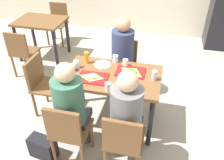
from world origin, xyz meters
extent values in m
cube|color=#9E998E|center=(0.00, 0.00, -0.01)|extent=(10.00, 10.00, 0.02)
cube|color=brown|center=(0.00, 0.00, 0.75)|extent=(1.20, 0.74, 0.04)
cylinder|color=black|center=(-0.54, -0.31, 0.36)|extent=(0.06, 0.06, 0.73)
cylinder|color=black|center=(0.54, -0.31, 0.36)|extent=(0.06, 0.06, 0.73)
cylinder|color=black|center=(-0.54, 0.31, 0.36)|extent=(0.06, 0.06, 0.73)
cylinder|color=black|center=(0.54, 0.31, 0.36)|extent=(0.06, 0.06, 0.73)
cube|color=brown|center=(-0.30, -0.67, 0.44)|extent=(0.40, 0.40, 0.03)
cube|color=brown|center=(-0.30, -0.85, 0.66)|extent=(0.38, 0.04, 0.40)
cylinder|color=brown|center=(-0.47, -0.50, 0.21)|extent=(0.04, 0.04, 0.43)
cylinder|color=brown|center=(-0.13, -0.50, 0.21)|extent=(0.04, 0.04, 0.43)
cylinder|color=brown|center=(-0.47, -0.84, 0.21)|extent=(0.04, 0.04, 0.43)
cylinder|color=brown|center=(-0.13, -0.84, 0.21)|extent=(0.04, 0.04, 0.43)
cube|color=brown|center=(0.30, -0.67, 0.44)|extent=(0.40, 0.40, 0.03)
cube|color=brown|center=(0.30, -0.85, 0.66)|extent=(0.38, 0.04, 0.40)
cylinder|color=brown|center=(0.13, -0.50, 0.21)|extent=(0.04, 0.04, 0.43)
cylinder|color=brown|center=(0.47, -0.50, 0.21)|extent=(0.04, 0.04, 0.43)
cube|color=brown|center=(0.00, 0.67, 0.44)|extent=(0.40, 0.40, 0.03)
cube|color=brown|center=(0.00, 0.85, 0.66)|extent=(0.38, 0.04, 0.40)
cylinder|color=brown|center=(0.17, 0.50, 0.21)|extent=(0.04, 0.04, 0.43)
cylinder|color=brown|center=(-0.17, 0.50, 0.21)|extent=(0.04, 0.04, 0.43)
cylinder|color=brown|center=(0.17, 0.84, 0.21)|extent=(0.04, 0.04, 0.43)
cylinder|color=brown|center=(-0.17, 0.84, 0.21)|extent=(0.04, 0.04, 0.43)
cube|color=brown|center=(-0.90, 0.00, 0.44)|extent=(0.40, 0.40, 0.03)
cube|color=brown|center=(-1.08, 0.00, 0.66)|extent=(0.04, 0.38, 0.40)
cylinder|color=brown|center=(-0.73, 0.17, 0.21)|extent=(0.04, 0.04, 0.43)
cylinder|color=brown|center=(-0.73, -0.17, 0.21)|extent=(0.04, 0.04, 0.43)
cylinder|color=brown|center=(-1.07, 0.17, 0.21)|extent=(0.04, 0.04, 0.43)
cylinder|color=brown|center=(-1.07, -0.17, 0.21)|extent=(0.04, 0.04, 0.43)
cylinder|color=#383842|center=(-0.38, -0.44, 0.23)|extent=(0.10, 0.10, 0.46)
cylinder|color=#383842|center=(-0.22, -0.44, 0.23)|extent=(0.10, 0.10, 0.46)
cube|color=#383842|center=(-0.30, -0.54, 0.51)|extent=(0.32, 0.28, 0.10)
cylinder|color=#386651|center=(-0.30, -0.65, 0.82)|extent=(0.32, 0.32, 0.52)
sphere|color=#DBAD89|center=(-0.30, -0.65, 1.17)|extent=(0.20, 0.20, 0.20)
cylinder|color=#383842|center=(0.22, -0.44, 0.23)|extent=(0.10, 0.10, 0.46)
cylinder|color=#383842|center=(0.38, -0.44, 0.23)|extent=(0.10, 0.10, 0.46)
cube|color=#383842|center=(0.30, -0.54, 0.51)|extent=(0.32, 0.28, 0.10)
cylinder|color=slate|center=(0.30, -0.65, 0.82)|extent=(0.32, 0.32, 0.52)
sphere|color=#DBAD89|center=(0.30, -0.65, 1.17)|extent=(0.20, 0.20, 0.20)
cylinder|color=#383842|center=(0.08, 0.44, 0.23)|extent=(0.10, 0.10, 0.46)
cylinder|color=#383842|center=(-0.08, 0.44, 0.23)|extent=(0.10, 0.10, 0.46)
cube|color=#383842|center=(0.00, 0.54, 0.51)|extent=(0.32, 0.28, 0.10)
cylinder|color=navy|center=(0.00, 0.65, 0.82)|extent=(0.32, 0.32, 0.52)
sphere|color=tan|center=(0.00, 0.65, 1.17)|extent=(0.20, 0.20, 0.20)
cube|color=red|center=(-0.21, -0.13, 0.78)|extent=(0.37, 0.27, 0.02)
cube|color=red|center=(0.21, 0.11, 0.78)|extent=(0.36, 0.27, 0.02)
cylinder|color=white|center=(-0.18, 0.20, 0.77)|extent=(0.22, 0.22, 0.01)
cylinder|color=white|center=(0.18, -0.20, 0.77)|extent=(0.22, 0.22, 0.01)
pyramid|color=tan|center=(-0.22, -0.13, 0.79)|extent=(0.22, 0.14, 0.01)
ellipsoid|color=#D8C67F|center=(-0.22, -0.13, 0.80)|extent=(0.15, 0.10, 0.01)
pyramid|color=tan|center=(0.22, 0.09, 0.79)|extent=(0.28, 0.26, 0.01)
ellipsoid|color=#4C7233|center=(0.22, 0.09, 0.80)|extent=(0.20, 0.18, 0.01)
cylinder|color=white|center=(-0.03, 0.31, 0.82)|extent=(0.07, 0.07, 0.10)
cylinder|color=white|center=(0.03, -0.31, 0.82)|extent=(0.07, 0.07, 0.10)
cylinder|color=white|center=(-0.48, 0.06, 0.82)|extent=(0.07, 0.07, 0.10)
cylinder|color=white|center=(0.12, 0.24, 0.82)|extent=(0.07, 0.07, 0.10)
cylinder|color=#B7BCC6|center=(0.51, 0.02, 0.83)|extent=(0.07, 0.07, 0.12)
cylinder|color=orange|center=(-0.39, 0.20, 0.85)|extent=(0.06, 0.06, 0.16)
sphere|color=silver|center=(-0.51, -0.02, 0.82)|extent=(0.10, 0.10, 0.10)
cube|color=black|center=(-0.65, -0.77, 0.14)|extent=(0.34, 0.21, 0.28)
cube|color=brown|center=(-1.76, 1.49, 0.75)|extent=(0.90, 0.70, 0.04)
cylinder|color=black|center=(-2.15, 1.20, 0.36)|extent=(0.06, 0.06, 0.73)
cylinder|color=black|center=(-1.37, 1.20, 0.36)|extent=(0.06, 0.06, 0.73)
cylinder|color=black|center=(-2.15, 1.78, 0.36)|extent=(0.06, 0.06, 0.73)
cylinder|color=black|center=(-1.37, 1.78, 0.36)|extent=(0.06, 0.06, 0.73)
cube|color=brown|center=(-1.76, 0.84, 0.44)|extent=(0.40, 0.40, 0.03)
cube|color=brown|center=(-1.76, 0.66, 0.66)|extent=(0.38, 0.04, 0.40)
cylinder|color=brown|center=(-1.93, 1.01, 0.21)|extent=(0.04, 0.04, 0.43)
cylinder|color=brown|center=(-1.59, 1.01, 0.21)|extent=(0.04, 0.04, 0.43)
cylinder|color=brown|center=(-1.93, 0.67, 0.21)|extent=(0.04, 0.04, 0.43)
cylinder|color=brown|center=(-1.59, 0.67, 0.21)|extent=(0.04, 0.04, 0.43)
cube|color=brown|center=(-1.76, 2.14, 0.44)|extent=(0.40, 0.40, 0.03)
cube|color=brown|center=(-1.76, 2.32, 0.66)|extent=(0.38, 0.04, 0.40)
cylinder|color=brown|center=(-1.59, 1.97, 0.21)|extent=(0.04, 0.04, 0.43)
cylinder|color=brown|center=(-1.93, 1.97, 0.21)|extent=(0.04, 0.04, 0.43)
cylinder|color=brown|center=(-1.59, 2.31, 0.21)|extent=(0.04, 0.04, 0.43)
cylinder|color=brown|center=(-1.93, 2.31, 0.21)|extent=(0.04, 0.04, 0.43)
camera|label=1|loc=(0.57, -2.35, 2.38)|focal=37.91mm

